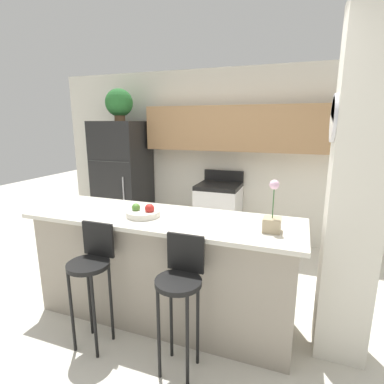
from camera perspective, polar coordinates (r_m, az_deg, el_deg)
name	(u,v)px	position (r m, az deg, el deg)	size (l,w,h in m)	color
ground_plane	(164,316)	(3.07, -5.31, -22.39)	(14.00, 14.00, 0.00)	beige
wall_back	(230,146)	(4.51, 7.30, 8.73)	(5.60, 0.38, 2.55)	silver
pillar_right	(355,195)	(2.41, 28.64, -0.43)	(0.38, 0.33, 2.55)	silver
counter_bar	(163,267)	(2.81, -5.53, -14.12)	(2.41, 0.74, 0.98)	gray
refrigerator	(123,179)	(4.91, -12.99, 2.45)	(0.74, 0.74, 1.80)	black
stove_range	(218,214)	(4.46, 5.06, -4.13)	(0.61, 0.60, 1.07)	white
bar_stool_left	(92,268)	(2.54, -18.56, -13.48)	(0.33, 0.33, 1.01)	black
bar_stool_right	(180,285)	(2.19, -2.24, -17.26)	(0.33, 0.33, 1.01)	black
potted_plant_on_fridge	(119,103)	(4.84, -13.72, 16.10)	(0.41, 0.41, 0.48)	brown
orchid_vase	(272,218)	(2.30, 15.04, -4.85)	(0.13, 0.13, 0.39)	tan
fruit_bowl	(143,212)	(2.63, -9.25, -3.87)	(0.29, 0.29, 0.12)	silver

